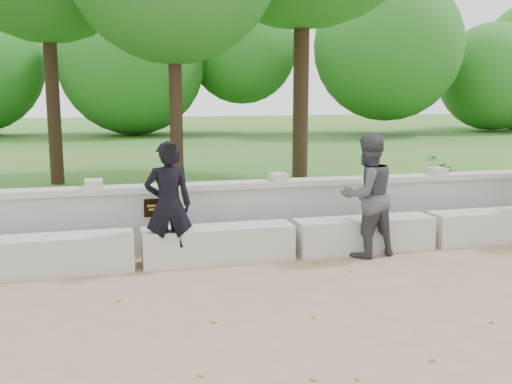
% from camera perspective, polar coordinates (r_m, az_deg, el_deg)
% --- Properties ---
extents(ground, '(80.00, 80.00, 0.00)m').
position_cam_1_polar(ground, '(5.40, -10.57, -13.15)').
color(ground, tan).
rests_on(ground, ground).
extents(lawn, '(40.00, 22.00, 0.25)m').
position_cam_1_polar(lawn, '(19.08, -13.61, 3.50)').
color(lawn, '#39631F').
rests_on(lawn, ground).
extents(concrete_bench, '(11.90, 0.45, 0.45)m').
position_cam_1_polar(concrete_bench, '(7.13, -11.73, -5.62)').
color(concrete_bench, beige).
rests_on(concrete_bench, ground).
extents(parapet_wall, '(12.50, 0.35, 0.90)m').
position_cam_1_polar(parapet_wall, '(7.75, -12.06, -2.58)').
color(parapet_wall, '#B5B2AB').
rests_on(parapet_wall, ground).
extents(man_main, '(0.57, 0.51, 1.55)m').
position_cam_1_polar(man_main, '(6.93, -8.75, -1.30)').
color(man_main, black).
rests_on(man_main, ground).
extents(visitor_left, '(0.88, 0.75, 1.60)m').
position_cam_1_polar(visitor_left, '(7.49, 11.06, -0.34)').
color(visitor_left, '#3F4045').
rests_on(visitor_left, ground).
extents(shrub_b, '(0.37, 0.39, 0.55)m').
position_cam_1_polar(shrub_b, '(8.42, -14.06, -1.27)').
color(shrub_b, '#366D25').
rests_on(shrub_b, lawn).
extents(shrub_c, '(0.75, 0.71, 0.67)m').
position_cam_1_polar(shrub_c, '(11.42, 18.09, 1.66)').
color(shrub_c, '#366D25').
rests_on(shrub_c, lawn).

